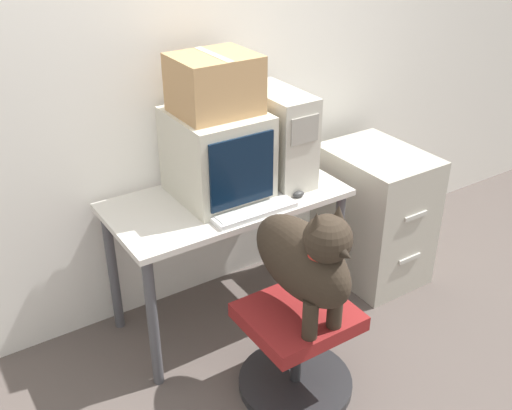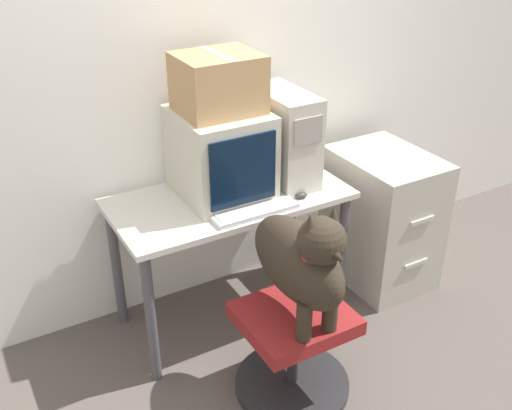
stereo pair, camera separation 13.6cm
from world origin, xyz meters
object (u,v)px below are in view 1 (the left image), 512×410
(dog, at_px, (306,258))
(cardboard_box, at_px, (214,84))
(pc_tower, at_px, (278,136))
(filing_cabinet, at_px, (374,214))
(keyboard, at_px, (251,209))
(office_chair, at_px, (297,347))
(crt_monitor, at_px, (217,155))

(dog, relative_size, cardboard_box, 1.59)
(pc_tower, relative_size, filing_cabinet, 0.60)
(keyboard, height_order, dog, dog)
(office_chair, distance_m, cardboard_box, 1.26)
(dog, bearing_deg, filing_cabinet, 30.86)
(filing_cabinet, bearing_deg, office_chair, -150.79)
(office_chair, relative_size, filing_cabinet, 0.69)
(crt_monitor, height_order, cardboard_box, cardboard_box)
(crt_monitor, bearing_deg, office_chair, -89.12)
(office_chair, xyz_separation_m, dog, (-0.00, -0.04, 0.51))
(pc_tower, distance_m, keyboard, 0.44)
(cardboard_box, bearing_deg, filing_cabinet, -8.47)
(pc_tower, xyz_separation_m, dog, (-0.33, -0.69, -0.23))
(keyboard, relative_size, cardboard_box, 1.15)
(crt_monitor, xyz_separation_m, pc_tower, (0.34, -0.01, 0.02))
(filing_cabinet, distance_m, cardboard_box, 1.32)
(dog, bearing_deg, office_chair, 90.00)
(office_chair, bearing_deg, dog, -90.00)
(keyboard, bearing_deg, crt_monitor, 99.50)
(keyboard, xyz_separation_m, cardboard_box, (-0.04, 0.24, 0.55))
(office_chair, bearing_deg, filing_cabinet, 29.21)
(filing_cabinet, bearing_deg, cardboard_box, 171.53)
(crt_monitor, distance_m, cardboard_box, 0.35)
(crt_monitor, height_order, dog, crt_monitor)
(crt_monitor, bearing_deg, cardboard_box, 90.00)
(pc_tower, distance_m, cardboard_box, 0.47)
(office_chair, relative_size, cardboard_box, 1.46)
(keyboard, xyz_separation_m, filing_cabinet, (0.91, 0.10, -0.36))
(dog, relative_size, filing_cabinet, 0.75)
(crt_monitor, bearing_deg, pc_tower, -2.03)
(pc_tower, height_order, office_chair, pc_tower)
(pc_tower, xyz_separation_m, keyboard, (-0.31, -0.22, -0.22))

